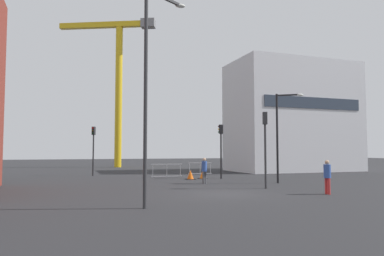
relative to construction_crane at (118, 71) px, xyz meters
name	(u,v)px	position (x,y,z in m)	size (l,w,h in m)	color
ground	(224,194)	(1.09, -31.23, -12.64)	(160.00, 160.00, 0.00)	#28282B
office_block	(292,117)	(16.54, -14.71, -6.94)	(13.08, 7.29, 11.40)	silver
construction_crane	(118,71)	(0.00, 0.00, 0.00)	(12.12, 6.29, 19.37)	gold
streetlamp_tall	(151,77)	(-3.28, -34.29, -7.76)	(1.93, 1.16, 8.30)	#2D2D30
streetlamp_short	(281,129)	(7.10, -27.08, -9.09)	(1.53, 1.04, 5.88)	black
traffic_light_corner	(93,143)	(-4.04, -15.66, -9.86)	(0.35, 0.39, 4.17)	#232326
traffic_light_island	(265,137)	(4.35, -29.69, -9.78)	(0.33, 0.39, 4.30)	#2D2D30
traffic_light_crosswalk	(221,142)	(4.94, -22.17, -9.89)	(0.38, 0.28, 4.11)	black
pedestrian_walking	(204,169)	(2.13, -25.93, -11.68)	(0.34, 0.34, 1.66)	#4C4C51
pedestrian_waiting	(327,174)	(5.79, -33.05, -11.68)	(0.34, 0.34, 1.66)	red
safety_barrier_front	(200,168)	(5.06, -17.31, -12.08)	(2.11, 0.34, 1.08)	#B2B5BA
safety_barrier_mid_span	(167,170)	(1.34, -19.71, -12.08)	(2.55, 0.20, 1.08)	gray
traffic_cone_striped	(190,175)	(2.50, -22.10, -12.32)	(0.68, 0.68, 0.69)	black
traffic_cone_orange	(202,175)	(3.57, -21.80, -12.36)	(0.60, 0.60, 0.60)	black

